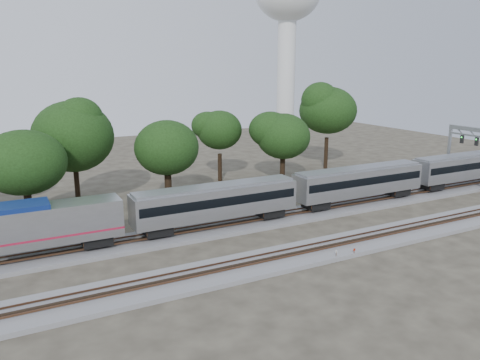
{
  "coord_description": "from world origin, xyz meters",
  "views": [
    {
      "loc": [
        -20.31,
        -37.01,
        16.96
      ],
      "look_at": [
        1.46,
        5.0,
        5.5
      ],
      "focal_mm": 35.0,
      "sensor_mm": 36.0,
      "label": 1
    }
  ],
  "objects": [
    {
      "name": "switch_stand_red",
      "position": [
        7.33,
        -6.37,
        0.56
      ],
      "size": [
        0.28,
        0.05,
        0.87
      ],
      "rotation": [
        0.0,
        0.0,
        0.08
      ],
      "color": "#512D19",
      "rests_on": "ground"
    },
    {
      "name": "ground",
      "position": [
        0.0,
        0.0,
        0.0
      ],
      "size": [
        160.0,
        160.0,
        0.0
      ],
      "primitive_type": "plane",
      "color": "#383328",
      "rests_on": "ground"
    },
    {
      "name": "signal_gantry",
      "position": [
        38.6,
        6.0,
        6.38
      ],
      "size": [
        0.61,
        7.2,
        8.76
      ],
      "color": "gray",
      "rests_on": "ground"
    },
    {
      "name": "tree_4",
      "position": [
        -2.38,
        16.97,
        7.38
      ],
      "size": [
        7.52,
        7.52,
        10.6
      ],
      "color": "black",
      "rests_on": "ground"
    },
    {
      "name": "tree_6",
      "position": [
        16.19,
        19.82,
        7.17
      ],
      "size": [
        7.31,
        7.31,
        10.31
      ],
      "color": "black",
      "rests_on": "ground"
    },
    {
      "name": "tree_3",
      "position": [
        -12.45,
        21.95,
        8.79
      ],
      "size": [
        8.95,
        8.95,
        12.62
      ],
      "color": "black",
      "rests_on": "ground"
    },
    {
      "name": "switch_lever",
      "position": [
        5.83,
        -5.49,
        0.15
      ],
      "size": [
        0.52,
        0.34,
        0.3
      ],
      "primitive_type": "cube",
      "rotation": [
        0.0,
        0.0,
        -0.08
      ],
      "color": "#512D19",
      "rests_on": "ground"
    },
    {
      "name": "track_far",
      "position": [
        0.0,
        6.0,
        0.21
      ],
      "size": [
        160.0,
        5.0,
        0.73
      ],
      "color": "slate",
      "rests_on": "ground"
    },
    {
      "name": "tree_5",
      "position": [
        8.97,
        26.14,
        7.77
      ],
      "size": [
        7.92,
        7.92,
        11.16
      ],
      "color": "black",
      "rests_on": "ground"
    },
    {
      "name": "switch_stand_white",
      "position": [
        5.45,
        -6.13,
        0.62
      ],
      "size": [
        0.3,
        0.14,
        0.97
      ],
      "rotation": [
        0.0,
        0.0,
        0.37
      ],
      "color": "#512D19",
      "rests_on": "ground"
    },
    {
      "name": "tree_7",
      "position": [
        28.86,
        25.95,
        9.89
      ],
      "size": [
        10.07,
        10.07,
        14.19
      ],
      "color": "black",
      "rests_on": "ground"
    },
    {
      "name": "track_near",
      "position": [
        0.0,
        -4.0,
        0.21
      ],
      "size": [
        160.0,
        5.0,
        0.73
      ],
      "color": "slate",
      "rests_on": "ground"
    },
    {
      "name": "train",
      "position": [
        28.45,
        6.0,
        3.29
      ],
      "size": [
        112.88,
        3.23,
        4.76
      ],
      "color": "#B3B5BB",
      "rests_on": "ground"
    },
    {
      "name": "water_tower",
      "position": [
        34.95,
        48.41,
        27.63
      ],
      "size": [
        13.47,
        13.47,
        37.29
      ],
      "color": "silver",
      "rests_on": "ground"
    },
    {
      "name": "tree_2",
      "position": [
        -18.38,
        15.17,
        7.35
      ],
      "size": [
        7.49,
        7.49,
        10.56
      ],
      "color": "black",
      "rests_on": "ground"
    }
  ]
}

